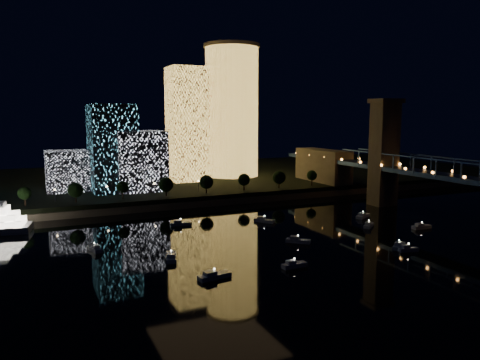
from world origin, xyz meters
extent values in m
plane|color=black|center=(0.00, 0.00, 0.00)|extent=(520.00, 520.00, 0.00)
cube|color=black|center=(0.00, 160.00, 2.50)|extent=(420.00, 160.00, 5.00)
cube|color=#6B5E4C|center=(0.00, 82.00, 1.50)|extent=(420.00, 6.00, 3.00)
cylinder|color=#FABE50|center=(27.17, 143.26, 43.82)|extent=(32.00, 32.00, 77.65)
cylinder|color=#6B5E4C|center=(27.17, 143.26, 83.65)|extent=(34.00, 34.00, 2.00)
cube|color=#FABE50|center=(-4.26, 135.09, 37.16)|extent=(20.22, 20.22, 64.33)
cube|color=silver|center=(-36.96, 110.43, 19.86)|extent=(24.15, 20.44, 29.73)
cube|color=#5DD9FC|center=(-49.48, 115.83, 26.42)|extent=(21.42, 27.85, 42.85)
cube|color=silver|center=(-70.68, 123.33, 15.03)|extent=(20.06, 18.24, 20.06)
cube|color=#18284D|center=(65.00, 0.00, 18.00)|extent=(10.00, 260.00, 2.00)
cube|color=#6B5E4C|center=(65.00, 50.00, 24.00)|extent=(11.00, 9.00, 48.00)
cube|color=#6B5E4C|center=(65.00, 50.00, 49.00)|extent=(13.00, 11.00, 2.00)
cube|color=#18284D|center=(60.00, 0.00, 25.00)|extent=(0.50, 150.00, 0.50)
cube|color=#6B5E4C|center=(65.00, 100.00, 11.50)|extent=(12.00, 40.00, 23.00)
cube|color=#18284D|center=(60.00, 12.00, 21.50)|extent=(0.50, 0.50, 7.00)
cube|color=#18284D|center=(60.00, 36.00, 21.50)|extent=(0.50, 0.50, 7.00)
cube|color=#18284D|center=(60.00, 60.00, 21.50)|extent=(0.50, 0.50, 7.00)
sphere|color=#FF9238|center=(59.50, 0.00, 19.80)|extent=(1.20, 1.20, 1.20)
sphere|color=#FF9238|center=(59.50, 45.00, 19.80)|extent=(1.20, 1.20, 1.20)
sphere|color=#FF9238|center=(59.50, 90.00, 19.80)|extent=(1.20, 1.20, 1.20)
cube|color=silver|center=(-6.25, 8.86, 0.60)|extent=(7.78, 7.32, 1.20)
cube|color=silver|center=(-7.16, 9.67, 1.70)|extent=(3.52, 3.46, 1.00)
sphere|color=white|center=(-6.25, 8.86, 2.60)|extent=(0.36, 0.36, 0.36)
cube|color=silver|center=(-2.75, 40.56, 0.60)|extent=(7.11, 8.22, 1.20)
cube|color=silver|center=(-3.50, 41.56, 1.70)|extent=(3.47, 3.62, 1.00)
sphere|color=white|center=(-2.75, 40.56, 2.60)|extent=(0.36, 0.36, 0.36)
cube|color=silver|center=(20.23, -9.85, 0.60)|extent=(7.86, 6.51, 1.20)
cube|color=silver|center=(19.27, -10.52, 1.70)|extent=(3.41, 3.23, 1.00)
sphere|color=white|center=(20.23, -9.85, 2.60)|extent=(0.36, 0.36, 0.36)
cube|color=silver|center=(38.84, 31.31, 0.60)|extent=(8.91, 6.63, 1.20)
cube|color=silver|center=(37.71, 30.68, 1.70)|extent=(3.74, 3.44, 1.00)
sphere|color=white|center=(38.84, 31.31, 2.60)|extent=(0.36, 0.36, 0.36)
cube|color=silver|center=(-44.39, -11.95, 0.60)|extent=(9.32, 4.37, 1.20)
cube|color=silver|center=(-45.72, -12.18, 1.70)|extent=(3.49, 2.83, 1.00)
sphere|color=white|center=(-44.39, -11.95, 2.60)|extent=(0.36, 0.36, 0.36)
cube|color=silver|center=(46.55, 6.60, 0.60)|extent=(7.77, 2.87, 1.20)
cube|color=silver|center=(45.41, 6.67, 1.70)|extent=(2.78, 2.14, 1.00)
sphere|color=white|center=(46.55, 6.60, 2.60)|extent=(0.36, 0.36, 0.36)
cube|color=silver|center=(-69.98, 26.77, 0.60)|extent=(4.02, 7.38, 1.20)
cube|color=silver|center=(-69.70, 25.75, 1.70)|extent=(2.41, 2.86, 1.00)
sphere|color=white|center=(-69.98, 26.77, 2.60)|extent=(0.36, 0.36, 0.36)
cube|color=silver|center=(-20.58, -12.76, 0.60)|extent=(7.56, 2.81, 1.20)
cube|color=silver|center=(-21.69, -12.82, 1.70)|extent=(2.71, 2.08, 1.00)
sphere|color=white|center=(-20.58, -12.76, 2.60)|extent=(0.36, 0.36, 0.36)
cube|color=silver|center=(20.11, -14.13, 0.60)|extent=(6.49, 3.31, 1.20)
cube|color=silver|center=(19.21, -13.92, 1.70)|extent=(2.48, 2.06, 1.00)
sphere|color=white|center=(20.11, -14.13, 2.60)|extent=(0.36, 0.36, 0.36)
cube|color=silver|center=(-34.88, 49.11, 0.60)|extent=(8.49, 3.47, 1.20)
cube|color=silver|center=(-36.11, 49.24, 1.70)|extent=(3.10, 2.43, 1.00)
sphere|color=white|center=(-34.88, 49.11, 2.60)|extent=(0.36, 0.36, 0.36)
cube|color=silver|center=(-50.20, 8.85, 0.60)|extent=(5.55, 10.17, 1.20)
cube|color=silver|center=(-50.59, 7.45, 1.70)|extent=(3.32, 3.94, 1.00)
sphere|color=white|center=(-50.20, 8.85, 2.60)|extent=(0.36, 0.36, 0.36)
cube|color=silver|center=(30.06, 16.97, 0.60)|extent=(7.44, 6.56, 1.20)
cube|color=silver|center=(29.17, 16.28, 1.70)|extent=(3.29, 3.18, 1.00)
sphere|color=white|center=(30.06, 16.97, 2.60)|extent=(0.36, 0.36, 0.36)
cylinder|color=black|center=(-90.00, 88.00, 7.00)|extent=(0.70, 0.70, 4.00)
sphere|color=black|center=(-90.00, 88.00, 10.50)|extent=(5.51, 5.51, 5.51)
cylinder|color=black|center=(-70.00, 88.00, 7.00)|extent=(0.70, 0.70, 4.00)
sphere|color=black|center=(-70.00, 88.00, 10.50)|extent=(6.57, 6.57, 6.57)
cylinder|color=black|center=(-50.00, 88.00, 7.00)|extent=(0.70, 0.70, 4.00)
sphere|color=black|center=(-50.00, 88.00, 10.50)|extent=(5.27, 5.27, 5.27)
cylinder|color=black|center=(-30.00, 88.00, 7.00)|extent=(0.70, 0.70, 4.00)
sphere|color=black|center=(-30.00, 88.00, 10.50)|extent=(6.90, 6.90, 6.90)
cylinder|color=black|center=(-10.00, 88.00, 7.00)|extent=(0.70, 0.70, 4.00)
sphere|color=black|center=(-10.00, 88.00, 10.50)|extent=(6.76, 6.76, 6.76)
cylinder|color=black|center=(10.00, 88.00, 7.00)|extent=(0.70, 0.70, 4.00)
sphere|color=black|center=(10.00, 88.00, 10.50)|extent=(6.13, 6.13, 6.13)
cylinder|color=black|center=(30.00, 88.00, 7.00)|extent=(0.70, 0.70, 4.00)
sphere|color=black|center=(30.00, 88.00, 10.50)|extent=(6.83, 6.83, 6.83)
cylinder|color=black|center=(50.00, 88.00, 7.00)|extent=(0.70, 0.70, 4.00)
sphere|color=black|center=(50.00, 88.00, 10.50)|extent=(5.43, 5.43, 5.43)
cylinder|color=black|center=(-78.00, 94.00, 7.50)|extent=(0.24, 0.24, 5.00)
sphere|color=#FFCC7F|center=(-78.00, 94.00, 10.30)|extent=(0.70, 0.70, 0.70)
cylinder|color=black|center=(-56.00, 94.00, 7.50)|extent=(0.24, 0.24, 5.00)
sphere|color=#FFCC7F|center=(-56.00, 94.00, 10.30)|extent=(0.70, 0.70, 0.70)
cylinder|color=black|center=(-34.00, 94.00, 7.50)|extent=(0.24, 0.24, 5.00)
sphere|color=#FFCC7F|center=(-34.00, 94.00, 10.30)|extent=(0.70, 0.70, 0.70)
cylinder|color=black|center=(-12.00, 94.00, 7.50)|extent=(0.24, 0.24, 5.00)
sphere|color=#FFCC7F|center=(-12.00, 94.00, 10.30)|extent=(0.70, 0.70, 0.70)
cylinder|color=black|center=(10.00, 94.00, 7.50)|extent=(0.24, 0.24, 5.00)
sphere|color=#FFCC7F|center=(10.00, 94.00, 10.30)|extent=(0.70, 0.70, 0.70)
cylinder|color=black|center=(32.00, 94.00, 7.50)|extent=(0.24, 0.24, 5.00)
sphere|color=#FFCC7F|center=(32.00, 94.00, 10.30)|extent=(0.70, 0.70, 0.70)
camera|label=1|loc=(-86.59, -122.44, 42.65)|focal=35.00mm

